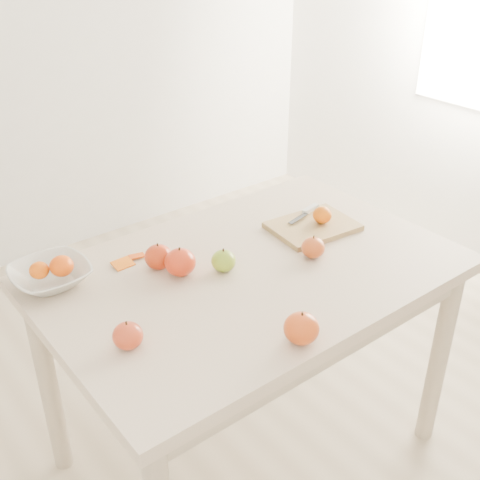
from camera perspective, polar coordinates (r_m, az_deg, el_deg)
ground at (r=2.25m, az=0.83°, el=-19.07°), size 3.50×3.50×0.00m
table at (r=1.81m, az=0.98°, el=-5.27°), size 1.20×0.80×0.75m
cutting_board at (r=1.97m, az=6.91°, el=1.29°), size 0.29×0.22×0.02m
board_tangerine at (r=1.97m, az=7.80°, el=2.37°), size 0.06×0.06×0.05m
fruit_bowl at (r=1.75m, az=-17.52°, el=-3.24°), size 0.21×0.21×0.05m
bowl_tangerine_near at (r=1.74m, az=-18.51°, el=-2.74°), size 0.05×0.05×0.05m
bowl_tangerine_far at (r=1.73m, az=-16.56°, el=-2.37°), size 0.07×0.07×0.06m
orange_peel_a at (r=1.80m, az=-11.03°, el=-2.33°), size 0.06×0.05×0.01m
orange_peel_b at (r=1.83m, az=-9.74°, el=-1.56°), size 0.05×0.05×0.01m
paring_knife at (r=2.04m, az=6.50°, el=2.80°), size 0.17×0.06×0.01m
apple_green at (r=1.73m, az=-1.58°, el=-1.99°), size 0.07×0.07×0.06m
apple_red_c at (r=1.46m, az=5.84°, el=-8.33°), size 0.09×0.09×0.08m
apple_red_b at (r=1.71m, az=-5.69°, el=-2.11°), size 0.09×0.09×0.08m
apple_red_d at (r=1.47m, az=-10.59°, el=-8.91°), size 0.07×0.07×0.07m
apple_red_a at (r=1.75m, az=-7.73°, el=-1.60°), size 0.08×0.08×0.07m
apple_red_e at (r=1.81m, az=6.95°, el=-0.72°), size 0.07×0.07×0.06m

